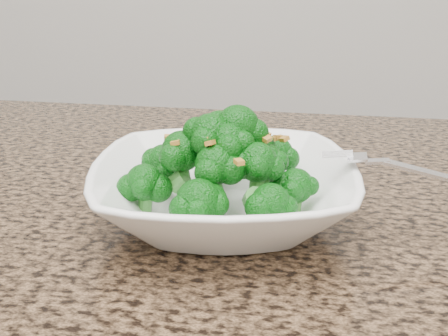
# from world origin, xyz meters

# --- Properties ---
(granite_counter) EXTENTS (1.64, 1.04, 0.03)m
(granite_counter) POSITION_xyz_m (0.00, 0.30, 0.89)
(granite_counter) COLOR brown
(granite_counter) RESTS_ON cabinet
(bowl) EXTENTS (0.26, 0.26, 0.06)m
(bowl) POSITION_xyz_m (0.11, 0.42, 0.93)
(bowl) COLOR white
(bowl) RESTS_ON granite_counter
(broccoli_pile) EXTENTS (0.20, 0.20, 0.06)m
(broccoli_pile) POSITION_xyz_m (0.11, 0.42, 0.99)
(broccoli_pile) COLOR #0A5C0D
(broccoli_pile) RESTS_ON bowl
(garlic_topping) EXTENTS (0.12, 0.12, 0.01)m
(garlic_topping) POSITION_xyz_m (0.11, 0.42, 1.02)
(garlic_topping) COLOR gold
(garlic_topping) RESTS_ON broccoli_pile
(fork) EXTENTS (0.16, 0.03, 0.01)m
(fork) POSITION_xyz_m (0.24, 0.42, 0.96)
(fork) COLOR silver
(fork) RESTS_ON bowl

